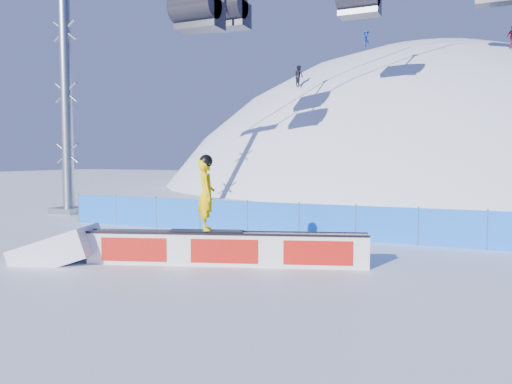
% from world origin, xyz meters
% --- Properties ---
extents(ground, '(160.00, 160.00, 0.00)m').
position_xyz_m(ground, '(0.00, 0.00, 0.00)').
color(ground, white).
rests_on(ground, ground).
extents(snow_hill, '(64.00, 64.00, 64.00)m').
position_xyz_m(snow_hill, '(0.00, 42.00, -18.00)').
color(snow_hill, white).
rests_on(snow_hill, ground).
extents(safety_fence, '(22.05, 0.05, 1.30)m').
position_xyz_m(safety_fence, '(0.00, 4.50, 0.60)').
color(safety_fence, blue).
rests_on(safety_fence, ground).
extents(rail_box, '(7.13, 2.77, 0.88)m').
position_xyz_m(rail_box, '(-1.29, -0.59, 0.43)').
color(rail_box, white).
rests_on(rail_box, ground).
extents(snow_ramp, '(2.54, 2.01, 1.39)m').
position_xyz_m(snow_ramp, '(-5.64, -2.01, 0.00)').
color(snow_ramp, white).
rests_on(snow_ramp, ground).
extents(snowboarder, '(1.93, 0.93, 2.01)m').
position_xyz_m(snowboarder, '(-1.76, -0.74, 1.87)').
color(snowboarder, black).
rests_on(snowboarder, rail_box).
extents(distant_skiers, '(21.20, 9.48, 7.13)m').
position_xyz_m(distant_skiers, '(0.22, 29.69, 10.91)').
color(distant_skiers, black).
rests_on(distant_skiers, ground).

